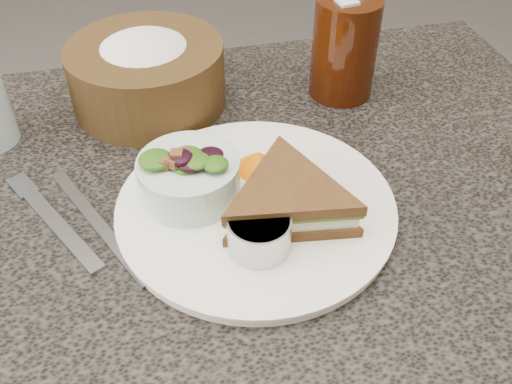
{
  "coord_description": "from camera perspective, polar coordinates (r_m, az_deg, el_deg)",
  "views": [
    {
      "loc": [
        -0.06,
        -0.46,
        1.19
      ],
      "look_at": [
        0.04,
        -0.02,
        0.78
      ],
      "focal_mm": 40.0,
      "sensor_mm": 36.0,
      "label": 1
    }
  ],
  "objects": [
    {
      "name": "bread_basket",
      "position": [
        0.78,
        -10.95,
        12.37
      ],
      "size": [
        0.25,
        0.25,
        0.12
      ],
      "primitive_type": null,
      "rotation": [
        0.0,
        0.0,
        0.22
      ],
      "color": "#4B351B",
      "rests_on": "dining_table"
    },
    {
      "name": "knife",
      "position": [
        0.64,
        -15.5,
        -3.11
      ],
      "size": [
        0.1,
        0.2,
        0.0
      ],
      "primitive_type": "cube",
      "rotation": [
        0.0,
        0.0,
        0.43
      ],
      "color": "gray",
      "rests_on": "dining_table"
    },
    {
      "name": "dressing_ramekin",
      "position": [
        0.56,
        0.33,
        -4.21
      ],
      "size": [
        0.08,
        0.08,
        0.04
      ],
      "primitive_type": "cylinder",
      "rotation": [
        0.0,
        0.0,
        -0.41
      ],
      "color": "#B1B1B2",
      "rests_on": "dinner_plate"
    },
    {
      "name": "salad_bowl",
      "position": [
        0.62,
        -6.75,
        2.01
      ],
      "size": [
        0.14,
        0.14,
        0.06
      ],
      "primitive_type": null,
      "rotation": [
        0.0,
        0.0,
        0.36
      ],
      "color": "silver",
      "rests_on": "dinner_plate"
    },
    {
      "name": "dining_table",
      "position": [
        0.94,
        -3.03,
        -18.05
      ],
      "size": [
        1.0,
        0.7,
        0.75
      ],
      "primitive_type": "cube",
      "color": "black",
      "rests_on": "floor"
    },
    {
      "name": "orange_wedge",
      "position": [
        0.66,
        0.2,
        3.17
      ],
      "size": [
        0.08,
        0.08,
        0.02
      ],
      "primitive_type": "cone",
      "rotation": [
        0.0,
        0.0,
        0.96
      ],
      "color": "orange",
      "rests_on": "dinner_plate"
    },
    {
      "name": "cola_glass",
      "position": [
        0.8,
        8.89,
        14.43
      ],
      "size": [
        0.09,
        0.09,
        0.15
      ],
      "primitive_type": null,
      "rotation": [
        0.0,
        0.0,
        0.05
      ],
      "color": "black",
      "rests_on": "dining_table"
    },
    {
      "name": "dinner_plate",
      "position": [
        0.63,
        -0.0,
        -1.59
      ],
      "size": [
        0.3,
        0.3,
        0.01
      ],
      "primitive_type": "cylinder",
      "color": "white",
      "rests_on": "dining_table"
    },
    {
      "name": "fork",
      "position": [
        0.65,
        -19.22,
        -3.14
      ],
      "size": [
        0.1,
        0.16,
        0.0
      ],
      "primitive_type": "cube",
      "rotation": [
        0.0,
        0.0,
        0.49
      ],
      "color": "#97999D",
      "rests_on": "dining_table"
    },
    {
      "name": "sandwich",
      "position": [
        0.59,
        3.27,
        -0.77
      ],
      "size": [
        0.19,
        0.19,
        0.04
      ],
      "primitive_type": null,
      "rotation": [
        0.0,
        0.0,
        -0.14
      ],
      "color": "#493316",
      "rests_on": "dinner_plate"
    }
  ]
}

